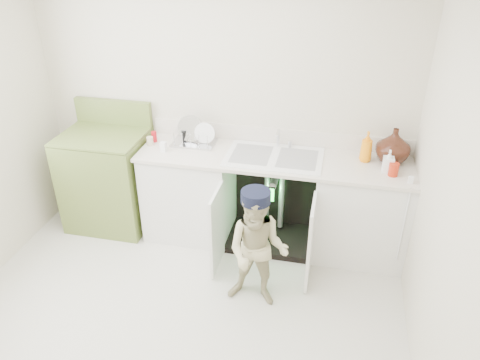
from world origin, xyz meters
The scene contains 5 objects.
ground centered at (0.00, 0.00, 0.00)m, with size 3.50×3.50×0.00m, color #B9B3A3.
room_shell centered at (0.00, 0.00, 1.25)m, with size 6.00×5.50×1.26m.
counter_run centered at (0.58, 1.21, 0.47)m, with size 2.44×1.02×1.20m.
avocado_stove centered at (-1.09, 1.18, 0.50)m, with size 0.78×0.65×1.21m.
repair_worker centered at (0.57, 0.36, 0.51)m, with size 0.51×0.71×1.02m.
Camera 1 is at (1.06, -2.47, 2.74)m, focal length 35.00 mm.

